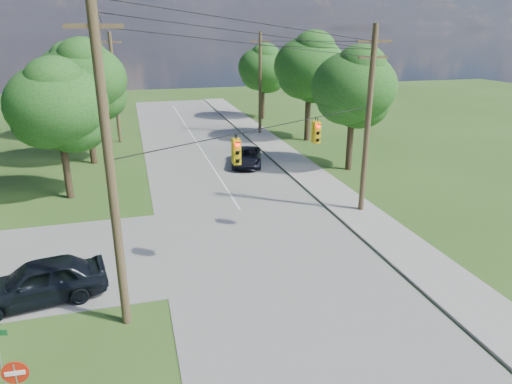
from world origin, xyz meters
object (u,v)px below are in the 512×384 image
object	(u,v)px
pole_ne	(368,120)
car_main_north	(247,157)
pole_sw	(109,160)
do_not_enter_sign	(16,379)
pole_north_w	(115,87)
car_cross_dark	(39,281)
pole_north_e	(260,83)

from	to	relation	value
pole_ne	car_main_north	distance (m)	12.79
pole_sw	do_not_enter_sign	xyz separation A→B (m)	(-2.71, -4.06, -4.69)
pole_north_w	car_main_north	xyz separation A→B (m)	(9.73, -10.89, -4.43)
car_cross_dark	do_not_enter_sign	world-z (taller)	do_not_enter_sign
pole_ne	car_main_north	world-z (taller)	pole_ne
pole_ne	pole_north_w	size ratio (longest dim) A/B	1.05
do_not_enter_sign	pole_north_w	bearing A→B (deg)	89.81
pole_sw	pole_north_w	xyz separation A→B (m)	(-0.40, 29.60, -1.10)
car_main_north	car_cross_dark	bearing A→B (deg)	-112.08
pole_ne	pole_north_w	distance (m)	26.03
pole_ne	pole_sw	bearing A→B (deg)	-150.62
pole_sw	pole_north_w	size ratio (longest dim) A/B	1.20
pole_ne	do_not_enter_sign	distance (m)	20.35
pole_north_e	car_cross_dark	distance (m)	32.30
pole_ne	car_cross_dark	bearing A→B (deg)	-162.43
car_main_north	pole_sw	bearing A→B (deg)	-101.13
car_cross_dark	pole_ne	bearing A→B (deg)	98.26
car_main_north	pole_north_w	bearing A→B (deg)	147.14
pole_north_w	do_not_enter_sign	size ratio (longest dim) A/B	4.80
pole_sw	car_main_north	distance (m)	21.62
do_not_enter_sign	car_cross_dark	bearing A→B (deg)	98.52
car_cross_dark	car_main_north	distance (m)	20.67
car_main_north	do_not_enter_sign	xyz separation A→B (m)	(-12.03, -22.77, 0.84)
pole_ne	pole_north_w	bearing A→B (deg)	122.29
pole_north_w	car_main_north	world-z (taller)	pole_north_w
pole_north_w	pole_north_e	bearing A→B (deg)	0.00
pole_ne	car_main_north	bearing A→B (deg)	110.59
pole_north_e	car_cross_dark	bearing A→B (deg)	-121.52
pole_ne	pole_north_e	distance (m)	22.00
pole_north_w	car_cross_dark	xyz separation A→B (m)	(-2.84, -27.30, -4.24)
pole_north_e	car_main_north	distance (m)	12.48
pole_sw	pole_ne	distance (m)	15.51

